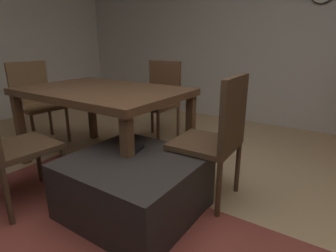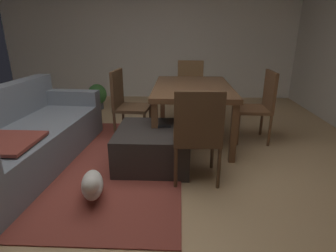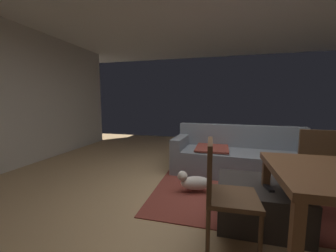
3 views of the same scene
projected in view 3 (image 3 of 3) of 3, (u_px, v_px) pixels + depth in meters
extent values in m
plane|color=tan|center=(215.00, 202.00, 2.54)|extent=(8.96, 8.96, 0.00)
cube|color=brown|center=(248.00, 191.00, 2.83)|extent=(2.60, 2.00, 0.01)
cube|color=slate|center=(238.00, 162.00, 3.48)|extent=(2.28, 1.05, 0.42)
cube|color=slate|center=(239.00, 136.00, 3.76)|extent=(2.24, 0.35, 0.41)
cube|color=slate|center=(308.00, 150.00, 3.13)|extent=(0.24, 0.91, 0.20)
cube|color=slate|center=(181.00, 141.00, 3.76)|extent=(0.24, 0.91, 0.20)
cube|color=brown|center=(212.00, 147.00, 3.59)|extent=(0.57, 0.77, 0.03)
cube|color=#2D2826|center=(258.00, 202.00, 2.14)|extent=(0.83, 0.79, 0.40)
cube|color=black|center=(269.00, 188.00, 1.99)|extent=(0.08, 0.17, 0.02)
cube|color=brown|center=(265.00, 191.00, 2.09)|extent=(0.07, 0.07, 0.68)
cube|color=brown|center=(295.00, 250.00, 1.26)|extent=(0.07, 0.07, 0.68)
cube|color=#513823|center=(232.00, 198.00, 1.75)|extent=(0.46, 0.46, 0.04)
cube|color=#513823|center=(210.00, 168.00, 1.76)|extent=(0.06, 0.44, 0.48)
cylinder|color=#513823|center=(251.00, 212.00, 1.93)|extent=(0.04, 0.04, 0.41)
cylinder|color=#513823|center=(260.00, 240.00, 1.55)|extent=(0.04, 0.04, 0.41)
cylinder|color=#513823|center=(209.00, 207.00, 2.02)|extent=(0.04, 0.04, 0.41)
cylinder|color=#513823|center=(208.00, 233.00, 1.63)|extent=(0.04, 0.04, 0.41)
cube|color=#513823|center=(324.00, 176.00, 2.26)|extent=(0.47, 0.47, 0.04)
cube|color=#513823|center=(320.00, 150.00, 2.42)|extent=(0.44, 0.08, 0.48)
cylinder|color=#513823|center=(308.00, 200.00, 2.16)|extent=(0.04, 0.04, 0.41)
cylinder|color=#513823|center=(336.00, 190.00, 2.41)|extent=(0.04, 0.04, 0.41)
cylinder|color=#513823|center=(297.00, 186.00, 2.54)|extent=(0.04, 0.04, 0.41)
ellipsoid|color=silver|center=(196.00, 183.00, 2.77)|extent=(0.45, 0.29, 0.19)
sphere|color=silver|center=(182.00, 176.00, 2.76)|extent=(0.14, 0.14, 0.14)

